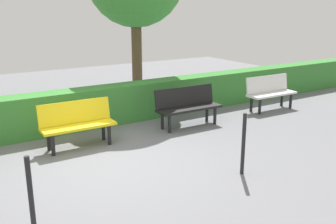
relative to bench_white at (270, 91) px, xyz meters
The scene contains 7 objects.
ground_plane 5.07m from the bench_white, 10.59° to the left, with size 20.29×20.29×0.00m, color slate.
bench_white is the anchor object (origin of this frame).
bench_black 2.59m from the bench_white, ahead, with size 1.51×0.48×0.86m.
bench_yellow 5.08m from the bench_white, ahead, with size 1.38×0.47×0.86m.
hedge_row 3.94m from the bench_white, 15.69° to the right, with size 16.29×0.53×0.86m, color #387F33.
railing_post_mid 4.16m from the bench_white, 37.70° to the left, with size 0.06×0.06×1.00m, color black.
railing_post_far 6.98m from the bench_white, 21.38° to the left, with size 0.06×0.06×1.00m, color black.
Camera 1 is at (2.27, 5.67, 2.57)m, focal length 40.33 mm.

